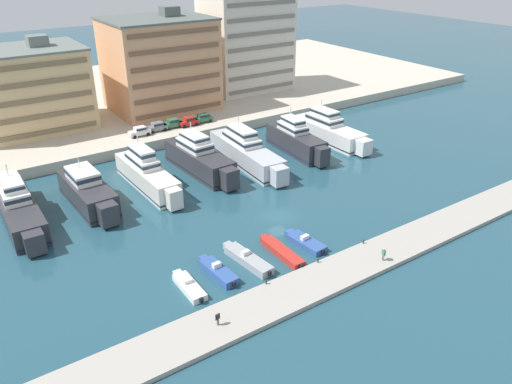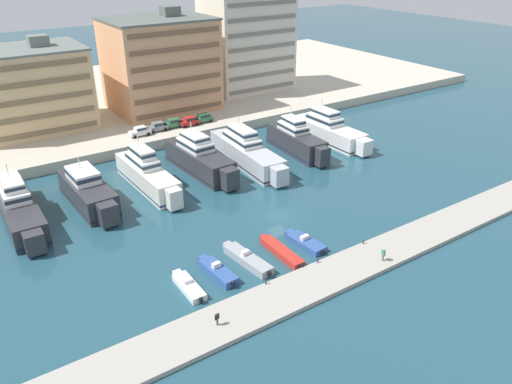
{
  "view_description": "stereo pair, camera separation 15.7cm",
  "coord_description": "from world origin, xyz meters",
  "px_view_note": "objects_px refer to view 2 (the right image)",
  "views": [
    {
      "loc": [
        -37.66,
        -49.98,
        35.17
      ],
      "look_at": [
        -1.09,
        4.11,
        2.5
      ],
      "focal_mm": 35.0,
      "sensor_mm": 36.0,
      "label": 1
    },
    {
      "loc": [
        -37.53,
        -50.07,
        35.17
      ],
      "look_at": [
        -1.09,
        4.11,
        2.5
      ],
      "focal_mm": 35.0,
      "sensor_mm": 36.0,
      "label": 2
    }
  ],
  "objects_px": {
    "yacht_charcoal_center_right": "(296,140)",
    "motorboat_grey_mid_left": "(247,259)",
    "car_green_center": "(203,118)",
    "yacht_charcoal_far_left": "(18,207)",
    "yacht_white_mid_right": "(329,130)",
    "motorboat_red_center_left": "(281,252)",
    "motorboat_white_far_left": "(188,286)",
    "motorboat_blue_center": "(305,242)",
    "pedestrian_mid_deck": "(383,253)",
    "pedestrian_near_edge": "(217,318)",
    "car_grey_left": "(157,126)",
    "car_white_far_left": "(140,131)",
    "yacht_charcoal_center_left": "(200,159)",
    "motorboat_blue_left": "(218,271)",
    "yacht_charcoal_left": "(88,192)",
    "car_red_center_left": "(189,121)",
    "yacht_silver_center": "(247,152)",
    "car_green_mid_left": "(173,123)",
    "yacht_ivory_mid_left": "(147,174)"
  },
  "relations": [
    {
      "from": "yacht_charcoal_center_left",
      "to": "pedestrian_mid_deck",
      "type": "height_order",
      "value": "yacht_charcoal_center_left"
    },
    {
      "from": "yacht_silver_center",
      "to": "motorboat_blue_center",
      "type": "distance_m",
      "value": 27.88
    },
    {
      "from": "motorboat_white_far_left",
      "to": "yacht_charcoal_center_left",
      "type": "bearing_deg",
      "value": 59.4
    },
    {
      "from": "yacht_charcoal_far_left",
      "to": "yacht_charcoal_left",
      "type": "relative_size",
      "value": 1.26
    },
    {
      "from": "yacht_charcoal_center_left",
      "to": "car_green_center",
      "type": "bearing_deg",
      "value": 59.88
    },
    {
      "from": "yacht_charcoal_far_left",
      "to": "car_red_center_left",
      "type": "relative_size",
      "value": 5.23
    },
    {
      "from": "motorboat_white_far_left",
      "to": "pedestrian_mid_deck",
      "type": "bearing_deg",
      "value": -21.9
    },
    {
      "from": "yacht_charcoal_far_left",
      "to": "yacht_charcoal_left",
      "type": "xyz_separation_m",
      "value": [
        9.59,
        -0.75,
        -0.03
      ]
    },
    {
      "from": "motorboat_grey_mid_left",
      "to": "yacht_charcoal_left",
      "type": "bearing_deg",
      "value": 113.62
    },
    {
      "from": "yacht_ivory_mid_left",
      "to": "yacht_charcoal_center_right",
      "type": "bearing_deg",
      "value": -2.95
    },
    {
      "from": "car_green_mid_left",
      "to": "yacht_white_mid_right",
      "type": "bearing_deg",
      "value": -38.21
    },
    {
      "from": "car_grey_left",
      "to": "car_red_center_left",
      "type": "relative_size",
      "value": 1.0
    },
    {
      "from": "yacht_silver_center",
      "to": "motorboat_red_center_left",
      "type": "relative_size",
      "value": 2.69
    },
    {
      "from": "car_green_center",
      "to": "pedestrian_mid_deck",
      "type": "distance_m",
      "value": 54.91
    },
    {
      "from": "car_white_far_left",
      "to": "car_red_center_left",
      "type": "height_order",
      "value": "same"
    },
    {
      "from": "motorboat_blue_left",
      "to": "pedestrian_near_edge",
      "type": "height_order",
      "value": "pedestrian_near_edge"
    },
    {
      "from": "motorboat_grey_mid_left",
      "to": "car_green_center",
      "type": "xyz_separation_m",
      "value": [
        18.55,
        45.17,
        2.38
      ]
    },
    {
      "from": "yacht_charcoal_left",
      "to": "car_green_mid_left",
      "type": "xyz_separation_m",
      "value": [
        23.21,
        19.79,
        0.73
      ]
    },
    {
      "from": "motorboat_red_center_left",
      "to": "car_green_mid_left",
      "type": "relative_size",
      "value": 2.05
    },
    {
      "from": "yacht_charcoal_far_left",
      "to": "car_white_far_left",
      "type": "height_order",
      "value": "yacht_charcoal_far_left"
    },
    {
      "from": "yacht_ivory_mid_left",
      "to": "car_red_center_left",
      "type": "bearing_deg",
      "value": 47.34
    },
    {
      "from": "yacht_charcoal_left",
      "to": "motorboat_red_center_left",
      "type": "distance_m",
      "value": 31.12
    },
    {
      "from": "car_grey_left",
      "to": "car_green_center",
      "type": "distance_m",
      "value": 10.06
    },
    {
      "from": "yacht_charcoal_center_left",
      "to": "car_grey_left",
      "type": "relative_size",
      "value": 4.68
    },
    {
      "from": "yacht_charcoal_center_right",
      "to": "motorboat_red_center_left",
      "type": "bearing_deg",
      "value": -131.11
    },
    {
      "from": "pedestrian_mid_deck",
      "to": "yacht_charcoal_left",
      "type": "bearing_deg",
      "value": 125.08
    },
    {
      "from": "motorboat_blue_left",
      "to": "car_green_center",
      "type": "bearing_deg",
      "value": 63.29
    },
    {
      "from": "yacht_white_mid_right",
      "to": "yacht_ivory_mid_left",
      "type": "bearing_deg",
      "value": 179.71
    },
    {
      "from": "car_grey_left",
      "to": "motorboat_white_far_left",
      "type": "bearing_deg",
      "value": -110.08
    },
    {
      "from": "motorboat_blue_center",
      "to": "car_white_far_left",
      "type": "distance_m",
      "value": 45.92
    },
    {
      "from": "motorboat_blue_left",
      "to": "pedestrian_mid_deck",
      "type": "xyz_separation_m",
      "value": [
        17.76,
        -9.36,
        1.07
      ]
    },
    {
      "from": "yacht_white_mid_right",
      "to": "pedestrian_near_edge",
      "type": "bearing_deg",
      "value": -142.61
    },
    {
      "from": "motorboat_blue_left",
      "to": "pedestrian_mid_deck",
      "type": "relative_size",
      "value": 4.05
    },
    {
      "from": "motorboat_white_far_left",
      "to": "car_green_center",
      "type": "height_order",
      "value": "car_green_center"
    },
    {
      "from": "motorboat_blue_center",
      "to": "pedestrian_mid_deck",
      "type": "xyz_separation_m",
      "value": [
        5.05,
        -8.64,
        1.15
      ]
    },
    {
      "from": "yacht_charcoal_center_right",
      "to": "car_green_center",
      "type": "bearing_deg",
      "value": 113.36
    },
    {
      "from": "yacht_charcoal_left",
      "to": "motorboat_blue_left",
      "type": "bearing_deg",
      "value": -74.81
    },
    {
      "from": "yacht_ivory_mid_left",
      "to": "yacht_silver_center",
      "type": "xyz_separation_m",
      "value": [
        18.26,
        -0.84,
        -0.03
      ]
    },
    {
      "from": "motorboat_red_center_left",
      "to": "motorboat_white_far_left",
      "type": "bearing_deg",
      "value": 179.0
    },
    {
      "from": "yacht_charcoal_center_right",
      "to": "pedestrian_near_edge",
      "type": "xyz_separation_m",
      "value": [
        -36.13,
        -33.28,
        -0.94
      ]
    },
    {
      "from": "yacht_charcoal_center_left",
      "to": "motorboat_blue_left",
      "type": "height_order",
      "value": "yacht_charcoal_center_left"
    },
    {
      "from": "car_green_center",
      "to": "pedestrian_mid_deck",
      "type": "bearing_deg",
      "value": -95.27
    },
    {
      "from": "car_white_far_left",
      "to": "motorboat_blue_left",
      "type": "bearing_deg",
      "value": -101.2
    },
    {
      "from": "yacht_white_mid_right",
      "to": "car_grey_left",
      "type": "relative_size",
      "value": 4.91
    },
    {
      "from": "motorboat_blue_center",
      "to": "pedestrian_mid_deck",
      "type": "height_order",
      "value": "pedestrian_mid_deck"
    },
    {
      "from": "yacht_charcoal_far_left",
      "to": "yacht_white_mid_right",
      "type": "distance_m",
      "value": 57.22
    },
    {
      "from": "motorboat_grey_mid_left",
      "to": "motorboat_blue_left",
      "type": "bearing_deg",
      "value": -178.22
    },
    {
      "from": "yacht_silver_center",
      "to": "car_grey_left",
      "type": "relative_size",
      "value": 5.49
    },
    {
      "from": "yacht_charcoal_center_right",
      "to": "motorboat_grey_mid_left",
      "type": "height_order",
      "value": "yacht_charcoal_center_right"
    },
    {
      "from": "yacht_charcoal_left",
      "to": "pedestrian_mid_deck",
      "type": "xyz_separation_m",
      "value": [
        24.81,
        -35.32,
        -0.6
      ]
    }
  ]
}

